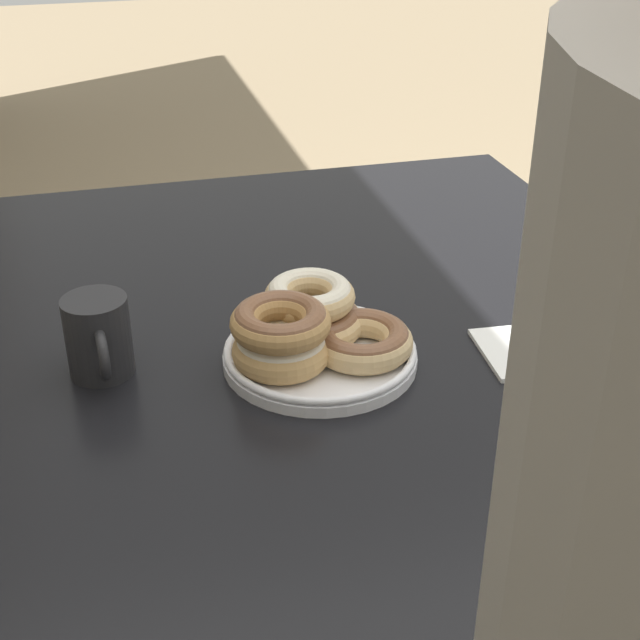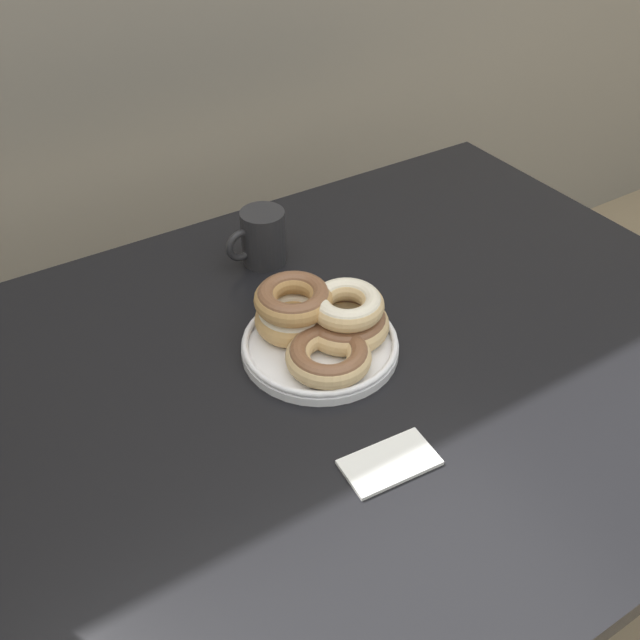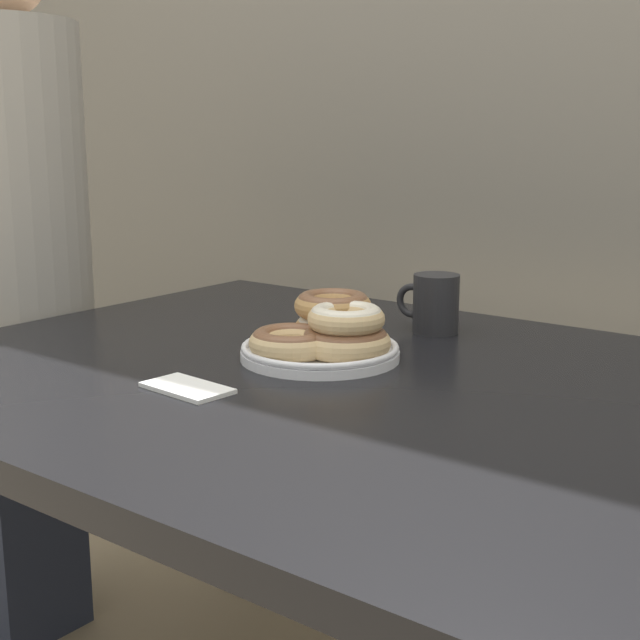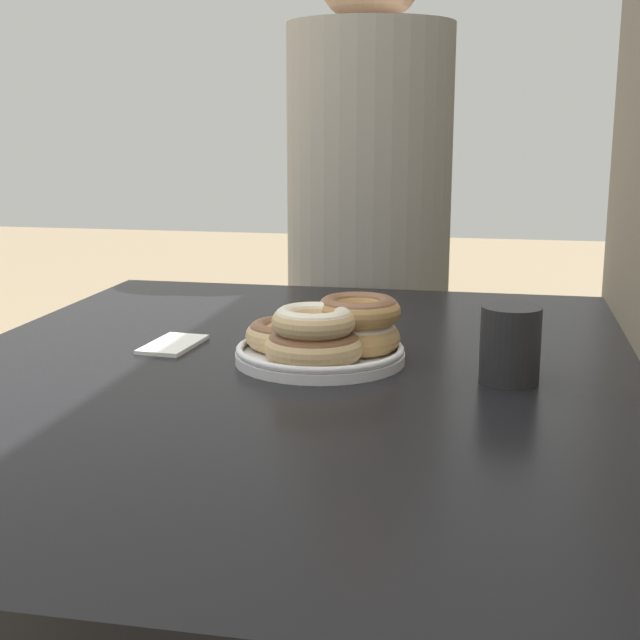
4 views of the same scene
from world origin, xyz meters
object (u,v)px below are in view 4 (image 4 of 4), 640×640
at_px(dining_table, 280,414).
at_px(donut_plate, 325,335).
at_px(napkin, 173,344).
at_px(coffee_mug, 510,343).
at_px(person_figure, 369,229).

xyz_separation_m(dining_table, donut_plate, (-0.05, 0.05, 0.10)).
relative_size(dining_table, donut_plate, 4.84).
xyz_separation_m(donut_plate, napkin, (-0.05, -0.24, -0.04)).
distance_m(coffee_mug, person_figure, 0.87).
distance_m(person_figure, napkin, 0.76).
relative_size(coffee_mug, person_figure, 0.08).
xyz_separation_m(dining_table, coffee_mug, (-0.01, 0.30, 0.11)).
distance_m(dining_table, coffee_mug, 0.32).
height_order(coffee_mug, person_figure, person_figure).
relative_size(dining_table, napkin, 9.89).
relative_size(donut_plate, napkin, 2.05).
relative_size(dining_table, person_figure, 0.86).
height_order(donut_plate, person_figure, person_figure).
bearing_deg(dining_table, donut_plate, 133.44).
distance_m(donut_plate, coffee_mug, 0.25).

